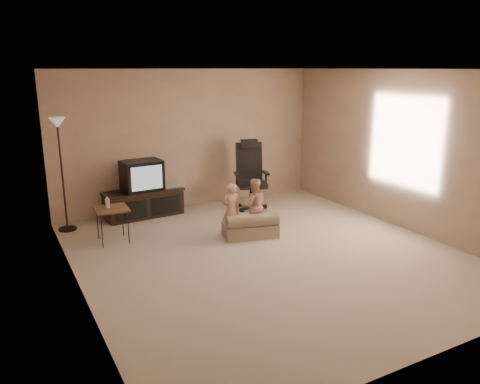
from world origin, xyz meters
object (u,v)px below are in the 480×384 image
at_px(child_sofa, 251,227).
at_px(floor_lamp, 60,149).
at_px(side_table, 111,209).
at_px(toddler_left, 231,209).
at_px(toddler_right, 254,206).
at_px(tv_stand, 144,193).
at_px(office_chair, 251,184).

bearing_deg(child_sofa, floor_lamp, 159.49).
distance_m(side_table, child_sofa, 2.10).
distance_m(toddler_left, toddler_right, 0.37).
height_order(floor_lamp, toddler_right, floor_lamp).
relative_size(side_table, child_sofa, 0.78).
height_order(tv_stand, office_chair, office_chair).
bearing_deg(office_chair, child_sofa, -101.47).
height_order(office_chair, toddler_left, office_chair).
bearing_deg(office_chair, tv_stand, -176.09).
relative_size(toddler_left, toddler_right, 0.95).
relative_size(floor_lamp, child_sofa, 1.99).
bearing_deg(toddler_right, side_table, 1.00).
relative_size(floor_lamp, toddler_right, 2.06).
xyz_separation_m(office_chair, toddler_right, (-0.60, -1.16, -0.02)).
height_order(side_table, toddler_left, toddler_left).
relative_size(tv_stand, side_table, 2.00).
bearing_deg(toddler_left, child_sofa, 134.57).
xyz_separation_m(side_table, floor_lamp, (-0.52, 0.87, 0.80)).
height_order(office_chair, toddler_right, office_chair).
height_order(side_table, child_sofa, side_table).
xyz_separation_m(tv_stand, child_sofa, (1.12, -1.80, -0.25)).
bearing_deg(child_sofa, side_table, 171.02).
xyz_separation_m(tv_stand, office_chair, (1.87, -0.47, 0.04)).
bearing_deg(office_chair, toddler_right, -99.49).
relative_size(office_chair, child_sofa, 1.41).
bearing_deg(tv_stand, toddler_left, -63.58).
xyz_separation_m(tv_stand, toddler_left, (0.90, -1.56, 0.00)).
distance_m(floor_lamp, toddler_right, 3.11).
height_order(tv_stand, child_sofa, tv_stand).
bearing_deg(tv_stand, toddler_right, -55.52).
relative_size(child_sofa, toddler_left, 1.09).
relative_size(tv_stand, child_sofa, 1.57).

